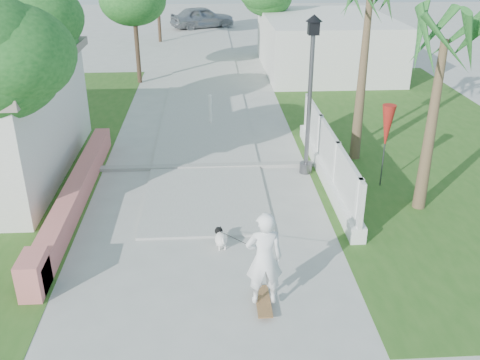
{
  "coord_description": "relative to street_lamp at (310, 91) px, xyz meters",
  "views": [
    {
      "loc": [
        0.14,
        -8.51,
        6.39
      ],
      "look_at": [
        0.83,
        2.75,
        1.1
      ],
      "focal_mm": 40.0,
      "sensor_mm": 36.0,
      "label": 1
    }
  ],
  "objects": [
    {
      "name": "path_strip",
      "position": [
        -2.9,
        14.5,
        -2.4
      ],
      "size": [
        3.2,
        36.0,
        0.06
      ],
      "primitive_type": "cube",
      "color": "#B7B7B2",
      "rests_on": "ground"
    },
    {
      "name": "street_lamp",
      "position": [
        0.0,
        0.0,
        0.0
      ],
      "size": [
        0.44,
        0.44,
        4.44
      ],
      "color": "#59595E",
      "rests_on": "ground"
    },
    {
      "name": "palm_far",
      "position": [
        1.7,
        1.0,
        2.06
      ],
      "size": [
        1.8,
        1.8,
        5.3
      ],
      "color": "brown",
      "rests_on": "ground"
    },
    {
      "name": "building_right",
      "position": [
        3.1,
        12.5,
        -1.13
      ],
      "size": [
        6.0,
        8.0,
        2.6
      ],
      "primitive_type": "cube",
      "color": "silver",
      "rests_on": "ground"
    },
    {
      "name": "grass_right",
      "position": [
        4.1,
        2.5,
        -2.42
      ],
      "size": [
        8.0,
        20.0,
        0.01
      ],
      "primitive_type": "cube",
      "color": "#2C581C",
      "rests_on": "ground"
    },
    {
      "name": "parked_car",
      "position": [
        -3.04,
        25.45,
        -1.66
      ],
      "size": [
        4.83,
        3.35,
        1.53
      ],
      "primitive_type": "imported",
      "rotation": [
        0.0,
        0.0,
        1.96
      ],
      "color": "#A4A7AC",
      "rests_on": "ground"
    },
    {
      "name": "pink_wall",
      "position": [
        -6.2,
        -1.95,
        -2.11
      ],
      "size": [
        0.45,
        8.2,
        0.8
      ],
      "color": "#C06862",
      "rests_on": "ground"
    },
    {
      "name": "lattice_fence",
      "position": [
        0.5,
        -0.5,
        -1.88
      ],
      "size": [
        0.35,
        7.0,
        1.5
      ],
      "color": "white",
      "rests_on": "ground"
    },
    {
      "name": "bollard",
      "position": [
        -2.7,
        4.5,
        -1.84
      ],
      "size": [
        0.14,
        0.14,
        1.09
      ],
      "color": "white",
      "rests_on": "ground"
    },
    {
      "name": "curb",
      "position": [
        -2.9,
        0.5,
        -2.38
      ],
      "size": [
        6.5,
        0.25,
        0.1
      ],
      "primitive_type": "cube",
      "color": "#999993",
      "rests_on": "ground"
    },
    {
      "name": "palm_near",
      "position": [
        2.5,
        -2.3,
        1.53
      ],
      "size": [
        1.8,
        1.8,
        4.7
      ],
      "color": "brown",
      "rests_on": "ground"
    },
    {
      "name": "tree_left_mid",
      "position": [
        -8.38,
        2.98,
        1.07
      ],
      "size": [
        3.2,
        3.2,
        4.85
      ],
      "color": "#4C3826",
      "rests_on": "ground"
    },
    {
      "name": "skateboarder",
      "position": [
        -2.16,
        -5.23,
        -1.54
      ],
      "size": [
        1.07,
        2.78,
        1.97
      ],
      "rotation": [
        0.0,
        0.0,
        3.17
      ],
      "color": "olive",
      "rests_on": "ground"
    },
    {
      "name": "patio_umbrella",
      "position": [
        1.9,
        -1.0,
        -0.74
      ],
      "size": [
        0.36,
        0.36,
        2.3
      ],
      "color": "#59595E",
      "rests_on": "ground"
    },
    {
      "name": "ground",
      "position": [
        -2.9,
        -5.5,
        -2.43
      ],
      "size": [
        90.0,
        90.0,
        0.0
      ],
      "primitive_type": "plane",
      "color": "#B7B7B2",
      "rests_on": "ground"
    },
    {
      "name": "dog",
      "position": [
        -2.57,
        -3.87,
        -2.2
      ],
      "size": [
        0.36,
        0.6,
        0.42
      ],
      "rotation": [
        0.0,
        0.0,
        0.21
      ],
      "color": "white",
      "rests_on": "ground"
    }
  ]
}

